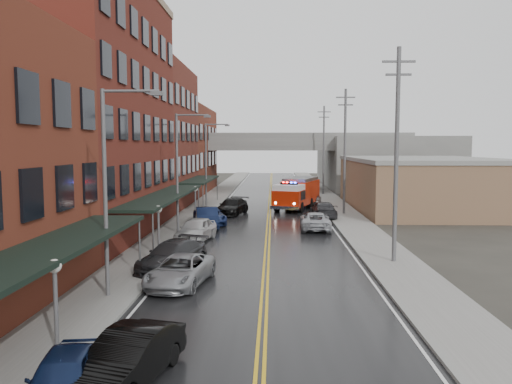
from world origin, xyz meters
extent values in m
cube|color=black|center=(0.00, 30.00, 0.01)|extent=(11.00, 160.00, 0.02)
cube|color=slate|center=(-7.30, 30.00, 0.07)|extent=(3.00, 160.00, 0.15)
cube|color=slate|center=(7.30, 30.00, 0.07)|extent=(3.00, 160.00, 0.15)
cube|color=gray|center=(-5.65, 30.00, 0.07)|extent=(0.30, 160.00, 0.15)
cube|color=gray|center=(5.65, 30.00, 0.07)|extent=(0.30, 160.00, 0.15)
cube|color=#5E2318|center=(-13.30, 23.00, 9.00)|extent=(9.00, 20.00, 18.00)
cube|color=#5B241B|center=(-13.30, 40.50, 7.50)|extent=(9.00, 15.00, 15.00)
cube|color=#612C19|center=(-13.30, 58.00, 6.00)|extent=(9.00, 20.00, 12.00)
cube|color=#8E674C|center=(16.00, 40.00, 2.50)|extent=(14.00, 22.00, 5.00)
cube|color=slate|center=(18.00, 70.00, 4.00)|extent=(18.00, 30.00, 8.00)
cube|color=black|center=(-7.50, 4.00, 3.00)|extent=(2.60, 16.00, 0.18)
cylinder|color=slate|center=(-6.35, 11.60, 1.50)|extent=(0.10, 0.10, 3.00)
cube|color=black|center=(-7.50, 23.00, 3.00)|extent=(2.60, 18.00, 0.18)
cylinder|color=slate|center=(-6.35, 14.40, 1.50)|extent=(0.10, 0.10, 3.00)
cylinder|color=slate|center=(-6.35, 31.60, 1.50)|extent=(0.10, 0.10, 3.00)
cube|color=black|center=(-7.50, 40.50, 3.00)|extent=(2.60, 13.00, 0.18)
cylinder|color=slate|center=(-6.35, 34.40, 1.50)|extent=(0.10, 0.10, 3.00)
cylinder|color=slate|center=(-6.35, 46.60, 1.50)|extent=(0.10, 0.10, 3.00)
cylinder|color=#59595B|center=(-6.40, 2.00, 1.40)|extent=(0.14, 0.14, 2.80)
sphere|color=silver|center=(-6.40, 2.00, 2.90)|extent=(0.44, 0.44, 0.44)
cylinder|color=#59595B|center=(-6.40, 16.00, 1.40)|extent=(0.14, 0.14, 2.80)
sphere|color=silver|center=(-6.40, 16.00, 2.90)|extent=(0.44, 0.44, 0.44)
cylinder|color=#59595B|center=(-6.40, 30.00, 1.40)|extent=(0.14, 0.14, 2.80)
sphere|color=silver|center=(-6.40, 30.00, 2.90)|extent=(0.44, 0.44, 0.44)
cylinder|color=#59595B|center=(-6.80, 8.00, 4.50)|extent=(0.18, 0.18, 9.00)
cylinder|color=#59595B|center=(-5.60, 8.00, 8.90)|extent=(2.40, 0.12, 0.12)
cube|color=#59595B|center=(-4.50, 8.00, 8.80)|extent=(0.50, 0.22, 0.18)
cylinder|color=#59595B|center=(-6.80, 24.00, 4.50)|extent=(0.18, 0.18, 9.00)
cylinder|color=#59595B|center=(-5.60, 24.00, 8.90)|extent=(2.40, 0.12, 0.12)
cube|color=#59595B|center=(-4.50, 24.00, 8.80)|extent=(0.50, 0.22, 0.18)
cylinder|color=#59595B|center=(-6.80, 40.00, 4.50)|extent=(0.18, 0.18, 9.00)
cylinder|color=#59595B|center=(-5.60, 40.00, 8.90)|extent=(2.40, 0.12, 0.12)
cube|color=#59595B|center=(-4.50, 40.00, 8.80)|extent=(0.50, 0.22, 0.18)
cylinder|color=#59595B|center=(7.20, 15.00, 6.00)|extent=(0.24, 0.24, 12.00)
cube|color=#59595B|center=(7.20, 15.00, 11.20)|extent=(1.80, 0.12, 0.12)
cube|color=#59595B|center=(7.20, 15.00, 10.50)|extent=(1.40, 0.12, 0.12)
cylinder|color=#59595B|center=(7.20, 35.00, 6.00)|extent=(0.24, 0.24, 12.00)
cube|color=#59595B|center=(7.20, 35.00, 11.20)|extent=(1.80, 0.12, 0.12)
cube|color=#59595B|center=(7.20, 35.00, 10.50)|extent=(1.40, 0.12, 0.12)
cylinder|color=#59595B|center=(7.20, 55.00, 6.00)|extent=(0.24, 0.24, 12.00)
cube|color=#59595B|center=(7.20, 55.00, 11.20)|extent=(1.80, 0.12, 0.12)
cube|color=#59595B|center=(7.20, 55.00, 10.50)|extent=(1.40, 0.12, 0.12)
cube|color=slate|center=(0.00, 62.00, 6.75)|extent=(40.00, 10.00, 1.50)
cube|color=slate|center=(-11.00, 62.00, 3.00)|extent=(1.60, 8.00, 6.00)
cube|color=slate|center=(11.00, 62.00, 3.00)|extent=(1.60, 8.00, 6.00)
cube|color=#B01E08|center=(3.34, 40.92, 1.72)|extent=(4.57, 6.68, 2.34)
cube|color=#B01E08|center=(1.98, 36.80, 1.39)|extent=(3.55, 3.62, 1.67)
cube|color=silver|center=(1.98, 36.80, 2.50)|extent=(3.35, 3.37, 0.56)
cube|color=black|center=(2.05, 37.01, 1.72)|extent=(3.22, 2.57, 0.89)
cube|color=slate|center=(3.34, 40.92, 3.06)|extent=(4.16, 6.17, 0.33)
cube|color=black|center=(1.98, 36.80, 2.87)|extent=(1.79, 0.86, 0.16)
sphere|color=#FF0C0C|center=(1.40, 37.00, 2.96)|extent=(0.22, 0.22, 0.22)
sphere|color=#1933FF|center=(2.56, 36.61, 2.96)|extent=(0.22, 0.22, 0.22)
cylinder|color=black|center=(0.78, 37.08, 0.56)|extent=(1.18, 0.72, 1.11)
cylinder|color=black|center=(3.10, 36.31, 0.56)|extent=(1.18, 0.72, 1.11)
cylinder|color=black|center=(2.01, 40.78, 0.56)|extent=(1.18, 0.72, 1.11)
cylinder|color=black|center=(4.33, 40.01, 0.56)|extent=(1.18, 0.72, 1.11)
cylinder|color=black|center=(2.88, 43.42, 0.56)|extent=(1.18, 0.72, 1.11)
cylinder|color=black|center=(5.21, 42.65, 0.56)|extent=(1.18, 0.72, 1.11)
imported|color=#111E41|center=(-5.00, -0.80, 0.67)|extent=(2.13, 4.14, 1.35)
imported|color=black|center=(-3.62, 0.30, 0.74)|extent=(2.52, 4.72, 1.48)
imported|color=gray|center=(-4.03, 10.20, 0.70)|extent=(3.08, 5.35, 1.40)
imported|color=#292A2C|center=(-5.00, 13.11, 0.77)|extent=(3.67, 5.68, 1.53)
imported|color=#B2B2B2|center=(-5.00, 21.20, 0.82)|extent=(2.77, 5.06, 1.63)
imported|color=black|center=(-5.00, 27.12, 0.81)|extent=(2.58, 5.16, 1.62)
imported|color=#14204C|center=(-5.00, 28.80, 0.71)|extent=(3.62, 5.56, 1.42)
imported|color=black|center=(-3.60, 34.80, 0.78)|extent=(3.37, 5.74, 1.56)
imported|color=#A7AAAF|center=(3.72, 26.31, 0.71)|extent=(2.57, 5.18, 1.41)
imported|color=#2B2B2E|center=(5.00, 32.75, 0.75)|extent=(2.25, 5.24, 1.51)
imported|color=silver|center=(5.00, 43.81, 0.68)|extent=(2.23, 4.22, 1.37)
imported|color=black|center=(3.74, 49.69, 0.79)|extent=(3.08, 5.09, 1.58)
camera|label=1|loc=(0.37, -12.93, 6.60)|focal=35.00mm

